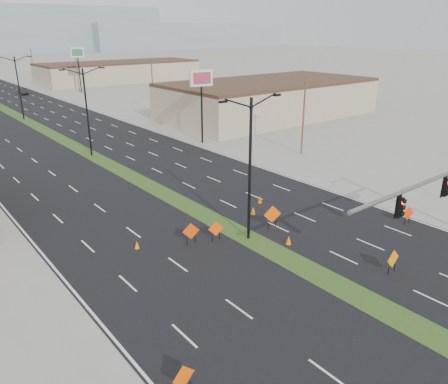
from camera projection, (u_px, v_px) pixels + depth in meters
ground at (403, 320)px, 22.47m from camera, size 600.00×600.00×0.00m
building_se_near at (270, 100)px, 74.31m from camera, size 36.00×18.00×5.50m
building_se_far at (120, 72)px, 124.34m from camera, size 44.00×16.00×5.00m
mesa_east at (184, 36)px, 336.79m from camera, size 160.00×50.00×18.00m
streetlight_0 at (250, 166)px, 29.36m from camera, size 5.15×0.24×10.02m
streetlight_1 at (87, 110)px, 49.87m from camera, size 5.15×0.24×10.02m
streetlight_2 at (19, 86)px, 70.37m from camera, size 5.15×0.24×10.02m
utility_pole_0 at (304, 115)px, 50.82m from camera, size 1.60×0.20×9.00m
utility_pole_1 at (153, 86)px, 76.45m from camera, size 1.60×0.20×9.00m
utility_pole_2 at (77, 72)px, 102.08m from camera, size 1.60×0.20×9.00m
utility_pole_3 at (32, 63)px, 127.72m from camera, size 1.60×0.20×9.00m
car_mid at (23, 91)px, 99.93m from camera, size 1.73×4.34×1.40m
construction_sign_0 at (184, 378)px, 17.66m from camera, size 1.08×0.08×1.44m
construction_sign_1 at (191, 232)px, 30.12m from camera, size 1.15×0.41×1.60m
construction_sign_2 at (216, 229)px, 30.67m from camera, size 1.07×0.40×1.48m
construction_sign_3 at (272, 215)px, 32.48m from camera, size 1.30×0.53×1.83m
construction_sign_4 at (393, 260)px, 26.54m from camera, size 1.16×0.05×1.55m
construction_sign_5 at (408, 214)px, 33.35m from camera, size 1.01×0.40×1.42m
cone_0 at (289, 240)px, 30.31m from camera, size 0.40×0.40×0.64m
cone_1 at (253, 211)px, 35.21m from camera, size 0.43×0.43×0.65m
cone_2 at (260, 199)px, 37.52m from camera, size 0.42×0.42×0.68m
cone_3 at (137, 245)px, 29.73m from camera, size 0.45×0.45×0.57m
pole_sign_east_near at (201, 84)px, 55.04m from camera, size 3.06×0.85×9.32m
pole_sign_east_far at (77, 56)px, 99.98m from camera, size 3.33×0.66×10.14m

